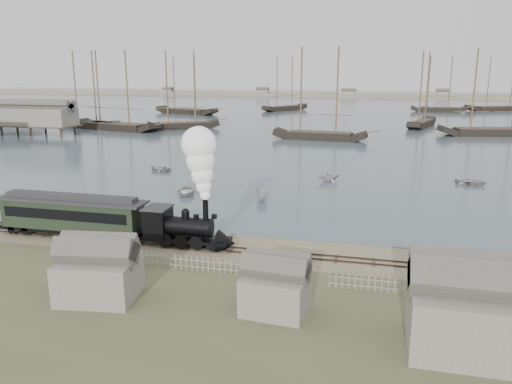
# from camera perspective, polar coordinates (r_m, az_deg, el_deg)

# --- Properties ---
(ground) EXTENTS (600.00, 600.00, 0.00)m
(ground) POSITION_cam_1_polar(r_m,az_deg,el_deg) (44.25, 2.87, -6.21)
(ground) COLOR gray
(ground) RESTS_ON ground
(harbor_water) EXTENTS (600.00, 336.00, 0.06)m
(harbor_water) POSITION_cam_1_polar(r_m,az_deg,el_deg) (211.51, 11.87, 9.46)
(harbor_water) COLOR #42525F
(harbor_water) RESTS_ON ground
(rail_track) EXTENTS (120.00, 1.80, 0.16)m
(rail_track) POSITION_cam_1_polar(r_m,az_deg,el_deg) (42.39, 2.35, -7.07)
(rail_track) COLOR #35251C
(rail_track) RESTS_ON ground
(picket_fence_west) EXTENTS (19.00, 0.10, 1.20)m
(picket_fence_west) POSITION_cam_1_polar(r_m,az_deg,el_deg) (39.74, -8.47, -8.75)
(picket_fence_west) COLOR slate
(picket_fence_west) RESTS_ON ground
(picket_fence_east) EXTENTS (15.00, 0.10, 1.20)m
(picket_fence_east) POSITION_cam_1_polar(r_m,az_deg,el_deg) (36.92, 20.28, -11.33)
(picket_fence_east) COLOR slate
(picket_fence_east) RESTS_ON ground
(shed_left) EXTENTS (5.00, 4.00, 4.10)m
(shed_left) POSITION_cam_1_polar(r_m,az_deg,el_deg) (36.35, -17.34, -11.49)
(shed_left) COLOR slate
(shed_left) RESTS_ON ground
(shed_mid) EXTENTS (4.00, 3.50, 3.60)m
(shed_mid) POSITION_cam_1_polar(r_m,az_deg,el_deg) (33.09, 2.26, -13.45)
(shed_mid) COLOR slate
(shed_mid) RESTS_ON ground
(shed_right) EXTENTS (6.00, 5.00, 5.10)m
(shed_right) POSITION_cam_1_polar(r_m,az_deg,el_deg) (31.25, 22.49, -16.34)
(shed_right) COLOR slate
(shed_right) RESTS_ON ground
(far_spit) EXTENTS (500.00, 20.00, 1.80)m
(far_spit) POSITION_cam_1_polar(r_m,az_deg,el_deg) (291.33, 12.52, 10.55)
(far_spit) COLOR tan
(far_spit) RESTS_ON ground
(locomotive) EXTENTS (8.18, 3.05, 10.19)m
(locomotive) POSITION_cam_1_polar(r_m,az_deg,el_deg) (42.87, -6.84, -0.40)
(locomotive) COLOR black
(locomotive) RESTS_ON ground
(passenger_coach) EXTENTS (14.46, 2.79, 3.51)m
(passenger_coach) POSITION_cam_1_polar(r_m,az_deg,el_deg) (49.07, -20.26, -2.34)
(passenger_coach) COLOR black
(passenger_coach) RESTS_ON ground
(beached_dinghy) EXTENTS (3.60, 4.70, 0.90)m
(beached_dinghy) POSITION_cam_1_polar(r_m,az_deg,el_deg) (49.36, -12.71, -3.85)
(beached_dinghy) COLOR #B8B5AF
(beached_dinghy) RESTS_ON ground
(rowboat_0) EXTENTS (5.04, 4.18, 0.90)m
(rowboat_0) POSITION_cam_1_polar(r_m,az_deg,el_deg) (62.29, -7.98, 0.11)
(rowboat_0) COLOR #B8B5AF
(rowboat_0) RESTS_ON harbor_water
(rowboat_1) EXTENTS (3.67, 3.83, 1.56)m
(rowboat_1) POSITION_cam_1_polar(r_m,az_deg,el_deg) (69.65, 8.33, 1.84)
(rowboat_1) COLOR #B8B5AF
(rowboat_1) RESTS_ON harbor_water
(rowboat_2) EXTENTS (3.55, 2.08, 1.29)m
(rowboat_2) POSITION_cam_1_polar(r_m,az_deg,el_deg) (59.11, 0.63, -0.31)
(rowboat_2) COLOR #B8B5AF
(rowboat_2) RESTS_ON harbor_water
(rowboat_3) EXTENTS (3.74, 4.59, 0.83)m
(rowboat_3) POSITION_cam_1_polar(r_m,az_deg,el_deg) (73.06, 23.35, 1.10)
(rowboat_3) COLOR #B8B5AF
(rowboat_3) RESTS_ON harbor_water
(rowboat_6) EXTENTS (4.12, 4.73, 0.82)m
(rowboat_6) POSITION_cam_1_polar(r_m,az_deg,el_deg) (77.80, -10.97, 2.71)
(rowboat_6) COLOR #B8B5AF
(rowboat_6) RESTS_ON harbor_water
(schooner_0) EXTENTS (25.54, 10.99, 20.00)m
(schooner_0) POSITION_cam_1_polar(r_m,az_deg,el_deg) (133.02, -15.94, 11.14)
(schooner_0) COLOR black
(schooner_0) RESTS_ON harbor_water
(schooner_1) EXTENTS (17.86, 13.70, 20.00)m
(schooner_1) POSITION_cam_1_polar(r_m,az_deg,el_deg) (131.54, -8.42, 11.48)
(schooner_1) COLOR black
(schooner_1) RESTS_ON harbor_water
(schooner_2) EXTENTS (20.88, 6.49, 20.00)m
(schooner_2) POSITION_cam_1_polar(r_m,az_deg,el_deg) (110.66, 7.41, 11.10)
(schooner_2) COLOR black
(schooner_2) RESTS_ON harbor_water
(schooner_3) EXTENTS (9.50, 18.65, 20.00)m
(schooner_3) POSITION_cam_1_polar(r_m,az_deg,el_deg) (141.90, 18.70, 11.08)
(schooner_3) COLOR black
(schooner_3) RESTS_ON harbor_water
(schooner_4) EXTENTS (25.31, 10.87, 20.00)m
(schooner_4) POSITION_cam_1_polar(r_m,az_deg,el_deg) (129.33, 25.84, 10.24)
(schooner_4) COLOR black
(schooner_4) RESTS_ON harbor_water
(schooner_6) EXTENTS (25.07, 13.34, 20.00)m
(schooner_6) POSITION_cam_1_polar(r_m,az_deg,el_deg) (177.20, -8.07, 12.07)
(schooner_6) COLOR black
(schooner_6) RESTS_ON harbor_water
(schooner_7) EXTENTS (15.46, 19.53, 20.00)m
(schooner_7) POSITION_cam_1_polar(r_m,az_deg,el_deg) (189.78, 3.37, 12.29)
(schooner_7) COLOR black
(schooner_7) RESTS_ON harbor_water
(schooner_8) EXTENTS (19.22, 5.14, 20.00)m
(schooner_8) POSITION_cam_1_polar(r_m,az_deg,el_deg) (194.32, 20.34, 11.51)
(schooner_8) COLOR black
(schooner_8) RESTS_ON harbor_water
(schooner_9) EXTENTS (26.18, 16.74, 20.00)m
(schooner_9) POSITION_cam_1_polar(r_m,az_deg,el_deg) (208.54, 26.27, 11.06)
(schooner_9) COLOR black
(schooner_9) RESTS_ON harbor_water
(schooner_10) EXTENTS (21.31, 12.25, 20.00)m
(schooner_10) POSITION_cam_1_polar(r_m,az_deg,el_deg) (141.90, -18.90, 11.07)
(schooner_10) COLOR black
(schooner_10) RESTS_ON harbor_water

